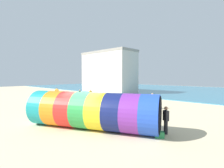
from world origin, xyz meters
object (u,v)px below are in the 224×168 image
bystander_mid_beach (152,101)px  beach_flag (58,91)px  bystander_near_water (80,95)px  cooler_box (159,135)px  bystander_far_left (90,94)px  giant_inflatable_tube (92,111)px  kite_handler (166,120)px

bystander_mid_beach → beach_flag: size_ratio=0.72×
bystander_near_water → bystander_mid_beach: size_ratio=0.95×
bystander_mid_beach → cooler_box: 9.29m
bystander_far_left → beach_flag: (6.24, -9.02, 1.38)m
giant_inflatable_tube → kite_handler: 4.83m
cooler_box → kite_handler: bearing=92.2°
giant_inflatable_tube → cooler_box: size_ratio=17.67×
bystander_near_water → bystander_far_left: bearing=95.6°
bystander_near_water → cooler_box: bearing=-20.4°
giant_inflatable_tube → cooler_box: bearing=20.7°
kite_handler → bystander_far_left: kite_handler is taller
giant_inflatable_tube → bystander_near_water: size_ratio=5.54×
bystander_far_left → cooler_box: size_ratio=2.98×
bystander_near_water → beach_flag: (6.03, -6.83, 1.31)m
bystander_mid_beach → cooler_box: size_ratio=3.35×
cooler_box → bystander_far_left: bearing=153.4°
kite_handler → bystander_mid_beach: (-5.05, 6.89, 0.01)m
beach_flag → giant_inflatable_tube: bearing=-7.1°
kite_handler → bystander_near_water: size_ratio=1.04×
giant_inflatable_tube → kite_handler: size_ratio=5.34×
cooler_box → bystander_mid_beach: bearing=123.2°
kite_handler → bystander_far_left: 17.85m
bystander_near_water → beach_flag: beach_flag is taller
bystander_near_water → bystander_mid_beach: bearing=9.1°
bystander_mid_beach → bystander_far_left: size_ratio=1.13×
kite_handler → beach_flag: bearing=-170.4°
bystander_near_water → bystander_mid_beach: bystander_mid_beach is taller
bystander_near_water → cooler_box: 17.19m
kite_handler → bystander_near_water: 16.86m
bystander_far_left → beach_flag: beach_flag is taller
bystander_mid_beach → cooler_box: bystander_mid_beach is taller
kite_handler → beach_flag: 10.26m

